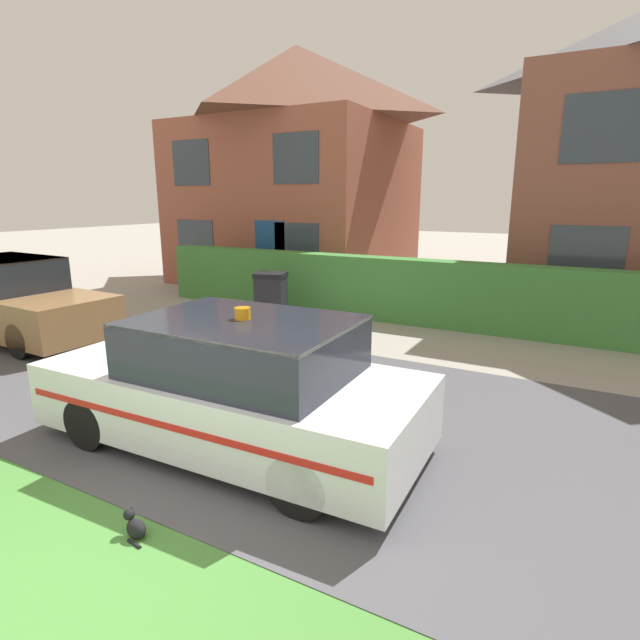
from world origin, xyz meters
The scene contains 9 objects.
ground_plane centered at (0.00, 0.00, 0.00)m, with size 80.00×80.00×0.00m, color gray.
road_strip centered at (0.00, 3.49, 0.01)m, with size 28.00×5.21×0.01m, color #4C4C51.
lawn_verge centered at (0.00, 0.04, 0.00)m, with size 28.00×1.68×0.01m, color #478438.
garden_hedge centered at (-0.34, 8.73, 0.71)m, with size 13.49×0.54×1.42m, color #3D7F38.
police_car centered at (-0.28, 2.34, 0.71)m, with size 4.34×1.94×1.58m.
cat centered at (-0.03, 0.67, 0.10)m, with size 0.26×0.18×0.24m.
neighbour_car_far centered at (-6.86, 3.82, 0.75)m, with size 4.30×1.81×1.56m.
house_left centered at (-5.96, 13.07, 3.78)m, with size 6.93×6.43×7.41m.
wheelie_bin centered at (-3.27, 7.44, 0.55)m, with size 0.81×0.77×1.09m.
Camera 1 is at (3.01, -1.71, 2.70)m, focal length 28.00 mm.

